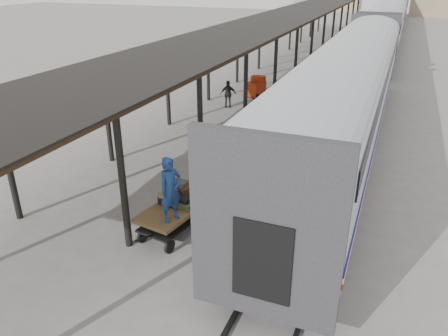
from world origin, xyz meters
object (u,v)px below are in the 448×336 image
(baggage_cart, at_px, (175,213))
(luggage_tug, at_px, (256,87))
(pedestrian, at_px, (228,94))
(porter, at_px, (170,190))

(baggage_cart, xyz_separation_m, luggage_tug, (-2.67, 15.82, -0.09))
(baggage_cart, distance_m, luggage_tug, 16.04)
(baggage_cart, height_order, luggage_tug, luggage_tug)
(baggage_cart, bearing_deg, pedestrian, 114.47)
(luggage_tug, distance_m, porter, 16.77)
(baggage_cart, relative_size, pedestrian, 1.65)
(baggage_cart, xyz_separation_m, pedestrian, (-3.34, 12.82, 0.13))
(pedestrian, bearing_deg, luggage_tug, -126.94)
(baggage_cart, distance_m, pedestrian, 13.25)
(porter, height_order, pedestrian, porter)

